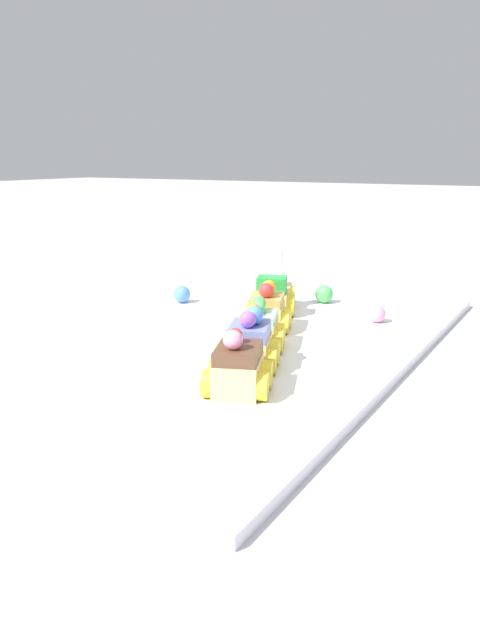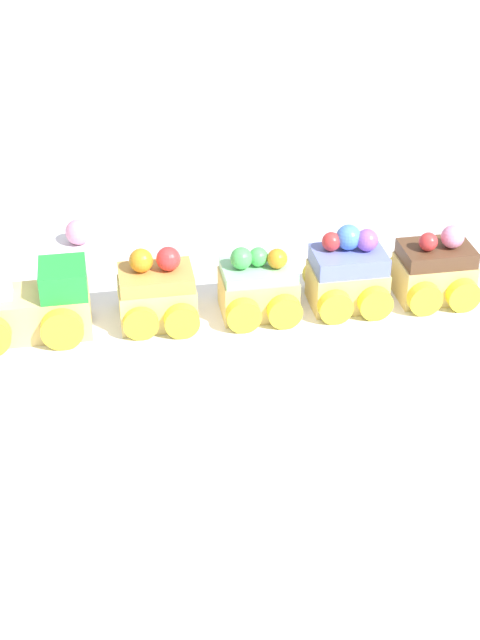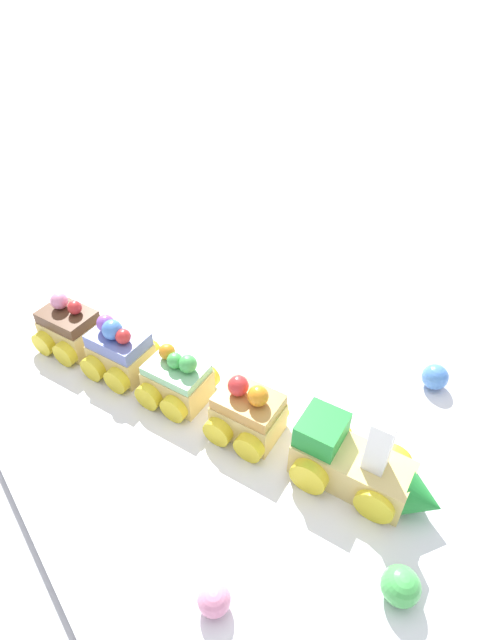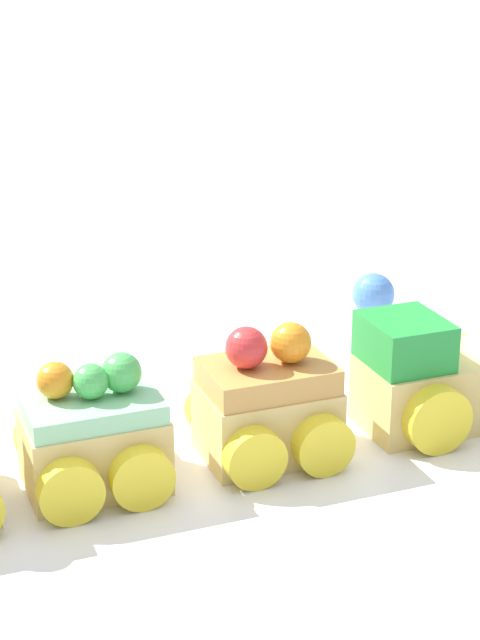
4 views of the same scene
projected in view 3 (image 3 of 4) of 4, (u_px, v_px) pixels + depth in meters
ground_plane at (236, 392)px, 0.56m from camera, size 10.00×10.00×0.00m
display_board at (236, 388)px, 0.55m from camera, size 0.77×0.48×0.01m
cake_train_locomotive at (359, 467)px, 0.44m from camera, size 0.14×0.09×0.09m
cake_car_caramel at (248, 413)px, 0.48m from camera, size 0.08×0.08×0.07m
cake_car_mint at (178, 380)px, 0.52m from camera, size 0.08×0.08×0.06m
cake_car_blueberry at (120, 351)px, 0.55m from camera, size 0.08×0.08×0.07m
cake_car_chocolate at (70, 329)px, 0.58m from camera, size 0.08×0.08×0.07m
gumball_green at (401, 586)px, 0.37m from camera, size 0.03×0.03×0.03m
gumball_blue at (435, 377)px, 0.54m from camera, size 0.03×0.03×0.03m
gumball_pink at (214, 599)px, 0.36m from camera, size 0.03×0.03×0.03m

